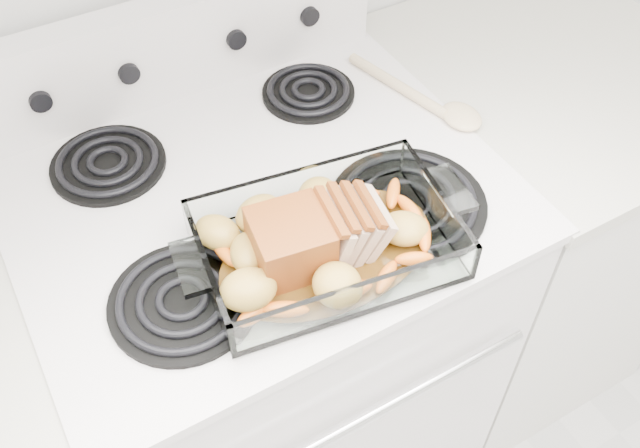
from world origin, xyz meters
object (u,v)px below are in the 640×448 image
counter_right (514,224)px  pork_roast (310,240)px  baking_dish (327,246)px  electric_range (269,337)px

counter_right → pork_roast: 0.87m
baking_dish → counter_right: bearing=24.9°
counter_right → baking_dish: 0.83m
pork_roast → electric_range: bearing=106.1°
electric_range → pork_roast: (-0.00, -0.19, 0.51)m
counter_right → baking_dish: bearing=-163.5°
counter_right → pork_roast: pork_roast is taller
electric_range → counter_right: (0.66, -0.00, -0.02)m
baking_dish → pork_roast: 0.04m
electric_range → baking_dish: electric_range is taller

